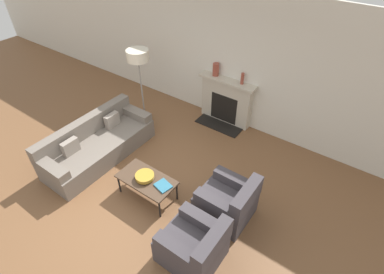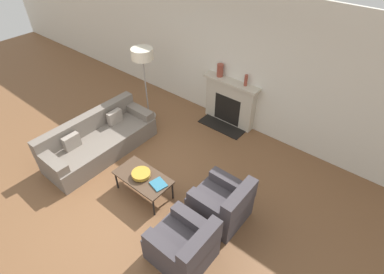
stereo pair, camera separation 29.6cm
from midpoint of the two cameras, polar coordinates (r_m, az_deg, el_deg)
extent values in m
plane|color=brown|center=(5.54, -9.95, -10.36)|extent=(18.00, 18.00, 0.00)
cube|color=silver|center=(6.55, 8.88, 14.28)|extent=(18.00, 0.06, 2.90)
cube|color=beige|center=(6.84, 8.47, 6.44)|extent=(1.19, 0.20, 1.01)
cube|color=black|center=(6.85, 7.98, 5.19)|extent=(0.66, 0.04, 0.66)
cube|color=black|center=(6.92, 6.84, 2.03)|extent=(1.07, 0.40, 0.02)
cube|color=beige|center=(6.55, 8.77, 10.25)|extent=(1.31, 0.28, 0.05)
cube|color=slate|center=(6.30, -15.54, -1.43)|extent=(0.87, 2.28, 0.41)
cube|color=slate|center=(6.31, -18.05, 2.53)|extent=(0.20, 2.28, 0.36)
cube|color=slate|center=(5.79, -23.92, -4.37)|extent=(0.80, 0.22, 0.17)
cube|color=slate|center=(6.61, -9.05, 4.93)|extent=(0.80, 0.22, 0.17)
cube|color=gray|center=(6.00, -20.64, -0.87)|extent=(0.12, 0.32, 0.28)
cube|color=gray|center=(6.41, -13.24, 3.68)|extent=(0.12, 0.32, 0.28)
cube|color=#423D42|center=(4.57, -0.08, -20.33)|extent=(0.83, 0.76, 0.45)
cube|color=#423D42|center=(4.12, 3.77, -19.96)|extent=(0.18, 0.76, 0.37)
cube|color=#423D42|center=(4.43, 2.38, -15.78)|extent=(0.75, 0.18, 0.17)
cube|color=#423D42|center=(4.19, -2.77, -20.80)|extent=(0.75, 0.18, 0.17)
cube|color=#423D42|center=(5.01, 6.92, -13.00)|extent=(0.83, 0.76, 0.45)
cube|color=#423D42|center=(4.61, 10.85, -11.85)|extent=(0.18, 0.76, 0.37)
cube|color=#423D42|center=(4.94, 9.08, -8.67)|extent=(0.75, 0.18, 0.17)
cube|color=#423D42|center=(4.61, 5.17, -12.89)|extent=(0.75, 0.18, 0.17)
cube|color=#4C3828|center=(5.19, -7.73, -7.62)|extent=(1.01, 0.54, 0.03)
cylinder|color=black|center=(5.51, -12.67, -8.10)|extent=(0.03, 0.03, 0.39)
cylinder|color=black|center=(5.03, -5.58, -13.22)|extent=(0.03, 0.03, 0.39)
cylinder|color=black|center=(5.70, -9.22, -5.57)|extent=(0.03, 0.03, 0.39)
cylinder|color=black|center=(5.23, -2.09, -10.20)|extent=(0.03, 0.03, 0.39)
cylinder|color=#BC8E2D|center=(5.19, -8.01, -7.34)|extent=(0.11, 0.11, 0.02)
cylinder|color=#BC8E2D|center=(5.16, -8.05, -7.00)|extent=(0.32, 0.32, 0.07)
cube|color=teal|center=(5.02, -4.72, -8.99)|extent=(0.30, 0.27, 0.02)
cylinder|color=gray|center=(7.25, -7.03, 4.02)|extent=(0.33, 0.33, 0.03)
cylinder|color=gray|center=(6.85, -7.53, 9.18)|extent=(0.03, 0.03, 1.48)
cylinder|color=silver|center=(6.49, -8.14, 15.40)|extent=(0.47, 0.47, 0.23)
cylinder|color=brown|center=(6.64, 6.67, 12.50)|extent=(0.14, 0.14, 0.28)
cylinder|color=brown|center=(6.37, 11.57, 10.52)|extent=(0.07, 0.07, 0.24)
camera|label=1|loc=(0.15, -88.56, 1.18)|focal=28.00mm
camera|label=2|loc=(0.15, 91.44, -1.18)|focal=28.00mm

